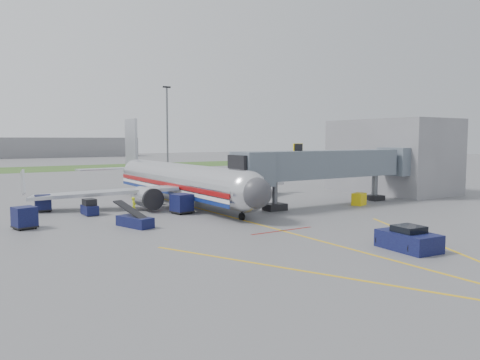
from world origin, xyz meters
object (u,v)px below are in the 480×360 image
airliner (179,180)px  belt_loader (135,221)px  baggage_tug (90,208)px  pushback_tug (408,240)px  ramp_worker (134,206)px

airliner → belt_loader: airliner is taller
airliner → baggage_tug: (-10.93, -2.85, -1.95)m
pushback_tug → ramp_worker: size_ratio=2.24×
belt_loader → airliner: bearing=50.0°
belt_loader → ramp_worker: belt_loader is taller
airliner → ramp_worker: (-7.45, -5.61, -1.74)m
pushback_tug → belt_loader: (-12.49, 17.71, -0.17)m
pushback_tug → ramp_worker: ramp_worker is taller
pushback_tug → belt_loader: belt_loader is taller
pushback_tug → ramp_worker: 25.58m
airliner → belt_loader: bearing=-130.0°
baggage_tug → pushback_tug: bearing=-61.8°
airliner → pushback_tug: 29.15m
belt_loader → ramp_worker: bearing=70.6°
belt_loader → baggage_tug: bearing=100.2°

